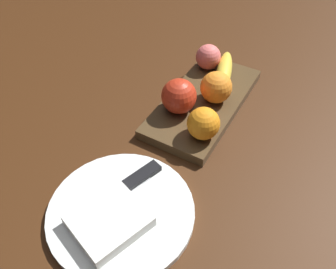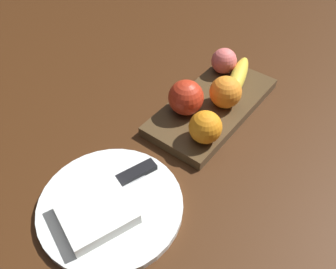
{
  "view_description": "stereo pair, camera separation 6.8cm",
  "coord_description": "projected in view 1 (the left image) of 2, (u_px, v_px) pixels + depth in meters",
  "views": [
    {
      "loc": [
        0.62,
        0.26,
        0.54
      ],
      "look_at": [
        0.21,
        0.02,
        0.05
      ],
      "focal_mm": 37.46,
      "sensor_mm": 36.0,
      "label": 1
    },
    {
      "loc": [
        0.58,
        0.31,
        0.54
      ],
      "look_at": [
        0.21,
        0.02,
        0.05
      ],
      "focal_mm": 37.46,
      "sensor_mm": 36.0,
      "label": 2
    }
  ],
  "objects": [
    {
      "name": "ground_plane",
      "position": [
        202.0,
        94.0,
        0.85
      ],
      "size": [
        2.4,
        2.4,
        0.0
      ],
      "primitive_type": "plane",
      "color": "#3E200D"
    },
    {
      "name": "fruit_tray",
      "position": [
        203.0,
        102.0,
        0.81
      ],
      "size": [
        0.33,
        0.16,
        0.02
      ],
      "primitive_type": "cube",
      "color": "#4C3820",
      "rests_on": "ground_plane"
    },
    {
      "name": "apple",
      "position": [
        179.0,
        96.0,
        0.75
      ],
      "size": [
        0.08,
        0.08,
        0.08
      ],
      "primitive_type": "sphere",
      "color": "red",
      "rests_on": "fruit_tray"
    },
    {
      "name": "banana",
      "position": [
        224.0,
        72.0,
        0.84
      ],
      "size": [
        0.18,
        0.09,
        0.04
      ],
      "primitive_type": "ellipsoid",
      "rotation": [
        0.0,
        0.0,
        3.44
      ],
      "color": "gold",
      "rests_on": "fruit_tray"
    },
    {
      "name": "orange_near_apple",
      "position": [
        216.0,
        87.0,
        0.78
      ],
      "size": [
        0.07,
        0.07,
        0.07
      ],
      "primitive_type": "sphere",
      "color": "orange",
      "rests_on": "fruit_tray"
    },
    {
      "name": "orange_near_banana",
      "position": [
        203.0,
        123.0,
        0.7
      ],
      "size": [
        0.07,
        0.07,
        0.07
      ],
      "primitive_type": "sphere",
      "color": "orange",
      "rests_on": "fruit_tray"
    },
    {
      "name": "peach",
      "position": [
        208.0,
        57.0,
        0.87
      ],
      "size": [
        0.06,
        0.06,
        0.06
      ],
      "primitive_type": "sphere",
      "color": "#EA6964",
      "rests_on": "fruit_tray"
    },
    {
      "name": "dinner_plate",
      "position": [
        121.0,
        212.0,
        0.62
      ],
      "size": [
        0.26,
        0.26,
        0.01
      ],
      "primitive_type": "cylinder",
      "color": "white",
      "rests_on": "ground_plane"
    },
    {
      "name": "folded_napkin",
      "position": [
        109.0,
        221.0,
        0.58
      ],
      "size": [
        0.15,
        0.14,
        0.02
      ],
      "primitive_type": "cube",
      "rotation": [
        0.0,
        0.0,
        -0.33
      ],
      "color": "white",
      "rests_on": "dinner_plate"
    },
    {
      "name": "knife",
      "position": [
        133.0,
        182.0,
        0.65
      ],
      "size": [
        0.18,
        0.08,
        0.01
      ],
      "rotation": [
        0.0,
        0.0,
        -0.32
      ],
      "color": "silver",
      "rests_on": "dinner_plate"
    }
  ]
}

